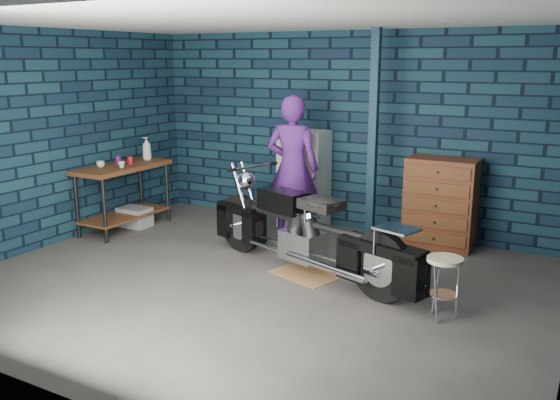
# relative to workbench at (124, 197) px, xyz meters

# --- Properties ---
(ground) EXTENTS (6.00, 6.00, 0.00)m
(ground) POSITION_rel_workbench_xyz_m (2.68, -0.91, -0.46)
(ground) COLOR #4F4D4A
(ground) RESTS_ON ground
(room_walls) EXTENTS (6.02, 5.01, 2.71)m
(room_walls) POSITION_rel_workbench_xyz_m (2.68, -0.36, 1.45)
(room_walls) COLOR #0E1E31
(room_walls) RESTS_ON ground
(support_post) EXTENTS (0.10, 0.10, 2.70)m
(support_post) POSITION_rel_workbench_xyz_m (3.23, 1.04, 0.90)
(support_post) COLOR #132C3D
(support_post) RESTS_ON ground
(workbench) EXTENTS (0.60, 1.40, 0.91)m
(workbench) POSITION_rel_workbench_xyz_m (0.00, 0.00, 0.00)
(workbench) COLOR brown
(workbench) RESTS_ON ground
(drip_mat) EXTENTS (0.86, 0.74, 0.01)m
(drip_mat) POSITION_rel_workbench_xyz_m (3.03, -0.37, -0.45)
(drip_mat) COLOR #8F623E
(drip_mat) RESTS_ON ground
(motorcycle) EXTENTS (2.62, 1.42, 1.12)m
(motorcycle) POSITION_rel_workbench_xyz_m (3.03, -0.37, 0.10)
(motorcycle) COLOR black
(motorcycle) RESTS_ON ground
(person) EXTENTS (0.77, 0.59, 1.89)m
(person) POSITION_rel_workbench_xyz_m (2.25, 0.76, 0.49)
(person) COLOR #52207B
(person) RESTS_ON ground
(storage_bin) EXTENTS (0.44, 0.31, 0.27)m
(storage_bin) POSITION_rel_workbench_xyz_m (0.02, 0.16, -0.32)
(storage_bin) COLOR gray
(storage_bin) RESTS_ON ground
(locker) EXTENTS (0.64, 0.46, 1.37)m
(locker) POSITION_rel_workbench_xyz_m (2.13, 1.32, 0.23)
(locker) COLOR silver
(locker) RESTS_ON ground
(tool_chest) EXTENTS (0.85, 0.47, 1.13)m
(tool_chest) POSITION_rel_workbench_xyz_m (4.05, 1.32, 0.11)
(tool_chest) COLOR brown
(tool_chest) RESTS_ON ground
(shop_stool) EXTENTS (0.39, 0.39, 0.59)m
(shop_stool) POSITION_rel_workbench_xyz_m (4.63, -0.81, -0.16)
(shop_stool) COLOR #BDB08F
(shop_stool) RESTS_ON ground
(cup_a) EXTENTS (0.13, 0.13, 0.09)m
(cup_a) POSITION_rel_workbench_xyz_m (-0.11, -0.28, 0.50)
(cup_a) COLOR #BDB08F
(cup_a) RESTS_ON workbench
(cup_b) EXTENTS (0.09, 0.09, 0.08)m
(cup_b) POSITION_rel_workbench_xyz_m (0.14, -0.16, 0.50)
(cup_b) COLOR #BDB08F
(cup_b) RESTS_ON workbench
(mug_purple) EXTENTS (0.11, 0.11, 0.12)m
(mug_purple) POSITION_rel_workbench_xyz_m (-0.09, 0.02, 0.51)
(mug_purple) COLOR #52175E
(mug_purple) RESTS_ON workbench
(mug_red) EXTENTS (0.10, 0.10, 0.10)m
(mug_red) POSITION_rel_workbench_xyz_m (0.05, 0.11, 0.51)
(mug_red) COLOR #A71622
(mug_red) RESTS_ON workbench
(bottle) EXTENTS (0.17, 0.17, 0.33)m
(bottle) POSITION_rel_workbench_xyz_m (0.01, 0.50, 0.62)
(bottle) COLOR gray
(bottle) RESTS_ON workbench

